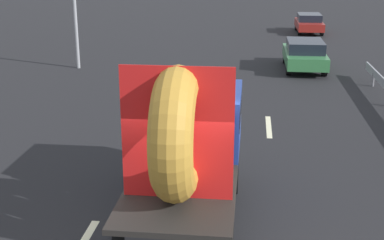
% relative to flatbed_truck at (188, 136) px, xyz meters
% --- Properties ---
extents(ground_plane, '(120.00, 120.00, 0.00)m').
position_rel_flatbed_truck_xyz_m(ground_plane, '(-0.17, -0.96, -1.68)').
color(ground_plane, black).
extents(flatbed_truck, '(2.02, 4.94, 3.42)m').
position_rel_flatbed_truck_xyz_m(flatbed_truck, '(0.00, 0.00, 0.00)').
color(flatbed_truck, black).
rests_on(flatbed_truck, ground_plane).
extents(distant_sedan, '(1.75, 4.09, 1.33)m').
position_rel_flatbed_truck_xyz_m(distant_sedan, '(3.61, 14.39, -0.97)').
color(distant_sedan, black).
rests_on(distant_sedan, ground_plane).
extents(lane_dash_left_far, '(0.16, 2.96, 0.01)m').
position_rel_flatbed_truck_xyz_m(lane_dash_left_far, '(-1.80, 5.22, -1.68)').
color(lane_dash_left_far, beige).
rests_on(lane_dash_left_far, ground_plane).
extents(lane_dash_right_far, '(0.16, 2.14, 0.01)m').
position_rel_flatbed_truck_xyz_m(lane_dash_right_far, '(1.80, 5.83, -1.68)').
color(lane_dash_right_far, beige).
rests_on(lane_dash_right_far, ground_plane).
extents(oncoming_car, '(1.63, 3.79, 1.24)m').
position_rel_flatbed_truck_xyz_m(oncoming_car, '(4.93, 25.99, -1.02)').
color(oncoming_car, black).
rests_on(oncoming_car, ground_plane).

